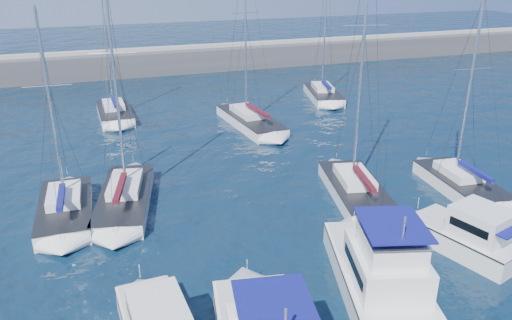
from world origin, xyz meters
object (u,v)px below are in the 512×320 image
object	(u,v)px
motor_yacht_stbd_outer	(470,236)
sailboat_back_c	(323,94)
motor_yacht_stbd_inner	(380,274)
sailboat_mid_b	(125,198)
sailboat_back_a	(115,113)
sailboat_back_b	(250,120)
sailboat_mid_a	(65,209)
sailboat_mid_e	(461,184)
sailboat_mid_d	(356,189)

from	to	relation	value
motor_yacht_stbd_outer	sailboat_back_c	xyz separation A→B (m)	(6.97, 31.43, -0.42)
motor_yacht_stbd_inner	sailboat_mid_b	size ratio (longest dim) A/B	0.62
motor_yacht_stbd_outer	sailboat_back_a	bearing A→B (deg)	100.78
sailboat_back_c	sailboat_back_b	bearing A→B (deg)	-135.14
motor_yacht_stbd_inner	sailboat_mid_a	world-z (taller)	sailboat_mid_a
sailboat_mid_b	sailboat_mid_e	xyz separation A→B (m)	(21.89, -5.36, -0.01)
sailboat_mid_d	sailboat_back_c	size ratio (longest dim) A/B	1.19
sailboat_mid_b	sailboat_mid_e	bearing A→B (deg)	-1.44
sailboat_back_c	sailboat_back_a	bearing A→B (deg)	-166.65
motor_yacht_stbd_inner	motor_yacht_stbd_outer	size ratio (longest dim) A/B	1.49
sailboat_mid_d	sailboat_back_a	distance (m)	27.32
sailboat_mid_a	sailboat_mid_d	distance (m)	18.54
sailboat_mid_d	sailboat_back_b	bearing A→B (deg)	108.50
motor_yacht_stbd_inner	sailboat_mid_e	bearing A→B (deg)	51.27
sailboat_mid_a	sailboat_mid_d	xyz separation A→B (m)	(18.21, -3.49, 0.05)
motor_yacht_stbd_outer	motor_yacht_stbd_inner	bearing A→B (deg)	177.70
motor_yacht_stbd_inner	sailboat_back_c	size ratio (longest dim) A/B	0.64
sailboat_mid_a	sailboat_back_b	xyz separation A→B (m)	(16.53, 13.38, 0.02)
motor_yacht_stbd_outer	sailboat_mid_a	size ratio (longest dim) A/B	0.50
sailboat_back_b	sailboat_mid_d	bearing A→B (deg)	-89.83
sailboat_mid_b	sailboat_back_c	distance (m)	30.92
motor_yacht_stbd_inner	sailboat_back_c	xyz separation A→B (m)	(13.56, 33.04, -0.61)
sailboat_mid_a	motor_yacht_stbd_inner	bearing A→B (deg)	-40.80
sailboat_back_b	sailboat_back_a	bearing A→B (deg)	144.78
sailboat_mid_b	sailboat_back_a	distance (m)	19.82
sailboat_mid_b	sailboat_mid_e	size ratio (longest dim) A/B	1.17
motor_yacht_stbd_outer	sailboat_back_b	xyz separation A→B (m)	(-4.04, 24.81, -0.42)
motor_yacht_stbd_outer	sailboat_mid_b	size ratio (longest dim) A/B	0.42
sailboat_mid_b	sailboat_mid_d	distance (m)	15.09
sailboat_back_a	motor_yacht_stbd_inner	bearing A→B (deg)	-75.21
sailboat_mid_b	sailboat_back_b	xyz separation A→B (m)	(12.90, 12.99, 0.00)
sailboat_mid_d	sailboat_back_b	world-z (taller)	sailboat_mid_d
sailboat_mid_e	sailboat_back_a	bearing A→B (deg)	135.48
motor_yacht_stbd_outer	sailboat_back_a	world-z (taller)	sailboat_back_a
motor_yacht_stbd_inner	sailboat_back_b	size ratio (longest dim) A/B	0.57
sailboat_back_a	sailboat_back_b	distance (m)	13.75
sailboat_mid_b	sailboat_back_a	size ratio (longest dim) A/B	1.10
motor_yacht_stbd_outer	sailboat_back_c	distance (m)	32.19
sailboat_back_a	sailboat_mid_d	bearing A→B (deg)	-61.06
sailboat_mid_a	motor_yacht_stbd_outer	bearing A→B (deg)	-26.83
sailboat_mid_a	sailboat_back_c	xyz separation A→B (m)	(27.53, 20.00, 0.02)
motor_yacht_stbd_inner	sailboat_mid_e	distance (m)	14.10
motor_yacht_stbd_inner	motor_yacht_stbd_outer	world-z (taller)	motor_yacht_stbd_inner
sailboat_mid_b	sailboat_mid_e	world-z (taller)	sailboat_mid_b
sailboat_mid_a	sailboat_mid_e	xyz separation A→B (m)	(25.51, -4.97, 0.01)
sailboat_mid_b	sailboat_back_b	world-z (taller)	sailboat_back_b
sailboat_mid_d	motor_yacht_stbd_outer	bearing A→B (deg)	-60.67
sailboat_back_b	sailboat_back_c	xyz separation A→B (m)	(11.01, 6.62, 0.00)
motor_yacht_stbd_outer	sailboat_mid_e	world-z (taller)	sailboat_mid_e
motor_yacht_stbd_inner	sailboat_mid_e	size ratio (longest dim) A/B	0.73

